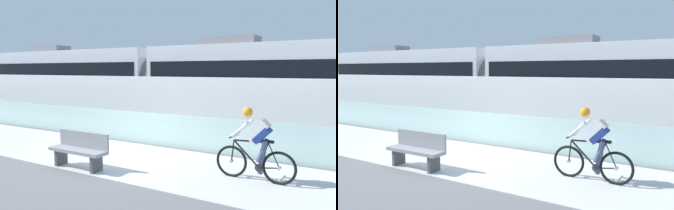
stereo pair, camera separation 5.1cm
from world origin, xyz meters
TOP-DOWN VIEW (x-y plane):
  - ground_plane at (0.00, 0.00)m, footprint 200.00×200.00m
  - bike_path_deck at (0.00, 0.00)m, footprint 32.00×3.20m
  - glass_parapet at (0.00, 1.85)m, footprint 32.00×0.05m
  - concrete_barrier_wall at (0.00, 3.65)m, footprint 32.00×0.36m
  - tram_rail_near at (0.00, 6.13)m, footprint 32.00×0.08m
  - tram_rail_far at (0.00, 7.57)m, footprint 32.00×0.08m
  - tram at (-3.08, 6.85)m, footprint 22.56×2.54m
  - cyclist_on_bike at (3.93, 0.00)m, footprint 1.77×0.58m
  - bench at (-0.03, -1.29)m, footprint 1.60×0.45m

SIDE VIEW (x-z plane):
  - ground_plane at x=0.00m, z-range 0.00..0.00m
  - tram_rail_near at x=0.00m, z-range 0.00..0.01m
  - tram_rail_far at x=0.00m, z-range 0.00..0.01m
  - bike_path_deck at x=0.00m, z-range 0.00..0.01m
  - bench at x=-0.03m, z-range 0.03..0.92m
  - glass_parapet at x=0.00m, z-range 0.00..1.02m
  - cyclist_on_bike at x=3.93m, z-range -0.02..1.59m
  - concrete_barrier_wall at x=0.00m, z-range 0.00..2.14m
  - tram at x=-3.08m, z-range -0.01..3.80m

